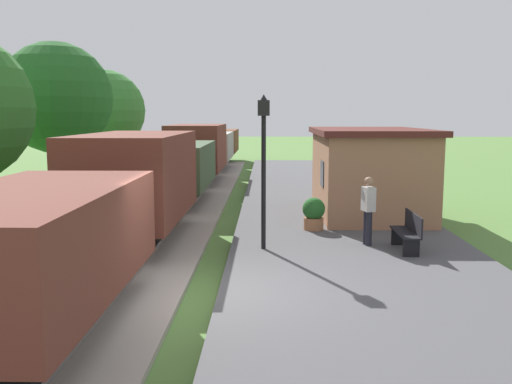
% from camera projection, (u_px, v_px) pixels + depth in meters
% --- Properties ---
extents(ground_plane, '(160.00, 160.00, 0.00)m').
position_uv_depth(ground_plane, '(208.00, 304.00, 10.32)').
color(ground_plane, '#517A38').
extents(platform_slab, '(6.00, 60.00, 0.25)m').
position_uv_depth(platform_slab, '(382.00, 299.00, 10.24)').
color(platform_slab, '#4C4C4F').
rests_on(platform_slab, ground).
extents(track_ballast, '(3.80, 60.00, 0.12)m').
position_uv_depth(track_ballast, '(78.00, 300.00, 10.36)').
color(track_ballast, '#9E9389').
rests_on(track_ballast, ground).
extents(rail_near, '(0.07, 60.00, 0.14)m').
position_uv_depth(rail_near, '(117.00, 294.00, 10.33)').
color(rail_near, slate).
rests_on(rail_near, track_ballast).
extents(rail_far, '(0.07, 60.00, 0.14)m').
position_uv_depth(rail_far, '(40.00, 293.00, 10.36)').
color(rail_far, slate).
rests_on(rail_far, track_ballast).
extents(freight_train, '(2.50, 39.20, 2.72)m').
position_uv_depth(freight_train, '(187.00, 160.00, 24.44)').
color(freight_train, brown).
rests_on(freight_train, rail_near).
extents(station_hut, '(3.50, 5.80, 2.78)m').
position_uv_depth(station_hut, '(368.00, 171.00, 18.25)').
color(station_hut, '#9E6B4C').
rests_on(station_hut, platform_slab).
extents(bench_near_hut, '(0.42, 1.50, 0.91)m').
position_uv_depth(bench_near_hut, '(408.00, 231.00, 13.32)').
color(bench_near_hut, black).
rests_on(bench_near_hut, platform_slab).
extents(bench_down_platform, '(0.42, 1.50, 0.91)m').
position_uv_depth(bench_down_platform, '(351.00, 184.00, 22.52)').
color(bench_down_platform, black).
rests_on(bench_down_platform, platform_slab).
extents(person_waiting, '(0.32, 0.43, 1.71)m').
position_uv_depth(person_waiting, '(368.00, 208.00, 13.83)').
color(person_waiting, black).
rests_on(person_waiting, platform_slab).
extents(potted_planter, '(0.64, 0.64, 0.92)m').
position_uv_depth(potted_planter, '(314.00, 213.00, 15.76)').
color(potted_planter, '#9E6642').
rests_on(potted_planter, platform_slab).
extents(lamp_post_near, '(0.28, 0.28, 3.70)m').
position_uv_depth(lamp_post_near, '(264.00, 143.00, 13.22)').
color(lamp_post_near, black).
rests_on(lamp_post_near, platform_slab).
extents(tree_field_left, '(4.37, 4.37, 6.32)m').
position_uv_depth(tree_field_left, '(56.00, 98.00, 22.01)').
color(tree_field_left, '#4C3823').
rests_on(tree_field_left, ground).
extents(tree_field_distant, '(4.29, 4.29, 5.85)m').
position_uv_depth(tree_field_distant, '(104.00, 111.00, 29.66)').
color(tree_field_distant, '#4C3823').
rests_on(tree_field_distant, ground).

